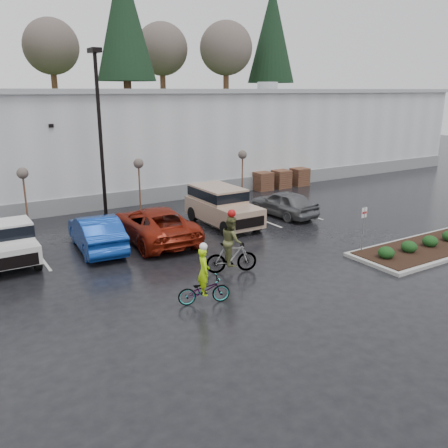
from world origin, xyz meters
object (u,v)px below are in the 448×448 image
pallet_stack_a (263,181)px  pallet_stack_b (281,179)px  lamppost (99,118)px  car_red (154,224)px  car_grey (283,203)px  sapling_west (23,176)px  sapling_mid (139,166)px  pickup_white (5,239)px  sapling_east (242,157)px  pallet_stack_c (299,177)px  cyclist_olive (231,250)px  car_blue (96,233)px  cyclist_hivis (204,285)px  fire_lane_sign (363,225)px  suv_tan (223,207)px

pallet_stack_a → pallet_stack_b: bearing=0.0°
lamppost → pallet_stack_b: lamppost is taller
car_red → car_grey: car_red is taller
pallet_stack_b → car_grey: size_ratio=0.30×
sapling_west → sapling_mid: (6.50, 0.00, 0.00)m
pickup_white → sapling_east: bearing=18.3°
pallet_stack_c → pallet_stack_a: bearing=180.0°
cyclist_olive → sapling_mid: bearing=15.4°
pickup_white → car_blue: pickup_white is taller
car_grey → cyclist_olive: (-7.41, -5.89, 0.18)m
sapling_east → car_red: size_ratio=0.53×
sapling_mid → sapling_west: bearing=180.0°
pallet_stack_b → car_grey: car_grey is taller
car_red → cyclist_hivis: cyclist_hivis is taller
car_red → sapling_east: bearing=-144.4°
pallet_stack_c → sapling_east: bearing=-170.5°
lamppost → cyclist_olive: lamppost is taller
pallet_stack_a → fire_lane_sign: (-4.70, -13.80, 0.73)m
fire_lane_sign → car_red: fire_lane_sign is taller
car_blue → car_red: bearing=-178.5°
pallet_stack_b → car_blue: (-16.23, -6.85, 0.15)m
lamppost → car_blue: 7.16m
fire_lane_sign → pallet_stack_c: bearing=59.3°
car_grey → cyclist_hivis: (-9.79, -7.83, -0.08)m
pallet_stack_a → car_blue: (-14.53, -6.85, 0.15)m
suv_tan → cyclist_hivis: bearing=-125.8°
fire_lane_sign → lamppost: bearing=123.5°
pallet_stack_c → cyclist_hivis: 22.06m
pallet_stack_b → car_grey: 8.34m
pallet_stack_a → cyclist_hivis: size_ratio=0.61×
sapling_east → car_grey: sapling_east is taller
pickup_white → pallet_stack_b: bearing=17.3°
sapling_west → pallet_stack_c: 20.13m
pickup_white → car_red: size_ratio=0.85×
pallet_stack_c → suv_tan: size_ratio=0.26×
car_red → car_grey: 8.35m
sapling_west → pallet_stack_c: size_ratio=2.37×
suv_tan → cyclist_olive: bearing=-119.1°
sapling_mid → car_blue: sapling_mid is taller
sapling_mid → sapling_east: size_ratio=1.00×
pickup_white → cyclist_olive: bearing=-39.9°
sapling_west → pallet_stack_b: 18.34m
fire_lane_sign → car_grey: fire_lane_sign is taller
pickup_white → car_grey: size_ratio=1.16×
sapling_mid → sapling_east: (7.50, 0.00, 0.00)m
fire_lane_sign → sapling_mid: bearing=112.5°
pallet_stack_b → fire_lane_sign: 15.23m
fire_lane_sign → cyclist_hivis: 8.53m
cyclist_olive → lamppost: bearing=28.6°
cyclist_hivis → cyclist_olive: bearing=-34.1°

